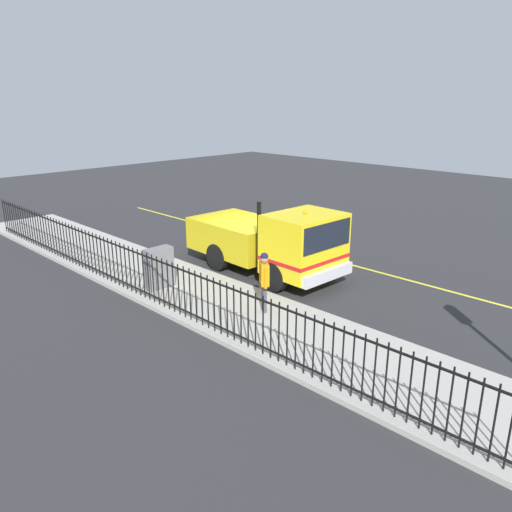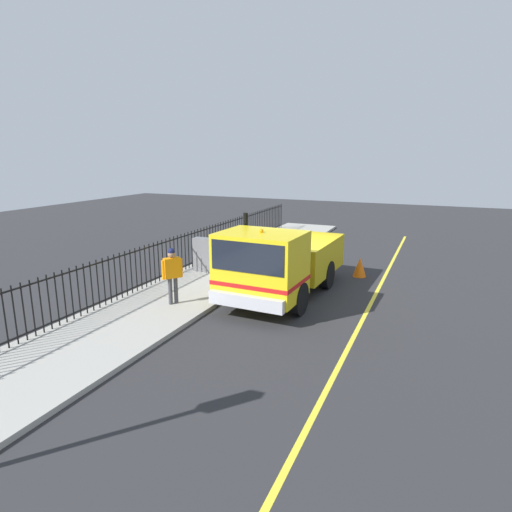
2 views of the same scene
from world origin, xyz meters
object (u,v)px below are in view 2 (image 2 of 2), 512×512
Objects in this scene: work_truck at (279,260)px; worker_standing at (172,270)px; traffic_cone at (360,267)px; utility_cabinet at (205,255)px.

work_truck is 3.48× the size of worker_standing.
worker_standing reaches higher than traffic_cone.
worker_standing is 3.73m from utility_cabinet.
utility_cabinet is 5.85m from traffic_cone.
work_truck is at bearing 62.23° from traffic_cone.
work_truck is at bearing 156.51° from utility_cabinet.
work_truck reaches higher than utility_cabinet.
worker_standing is 1.33× the size of utility_cabinet.
worker_standing is 2.36× the size of traffic_cone.
traffic_cone is (-1.89, -3.60, -0.91)m from work_truck.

